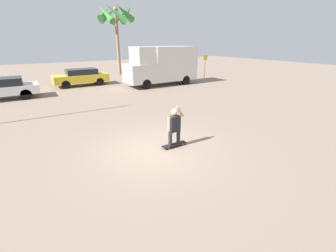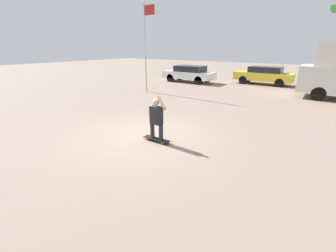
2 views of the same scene
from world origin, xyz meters
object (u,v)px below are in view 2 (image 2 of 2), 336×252
object	(u,v)px
person_skateboarder	(156,117)
parked_car_white	(189,73)
flagpole	(146,42)
skateboard	(157,139)
parked_car_yellow	(264,75)

from	to	relation	value
person_skateboarder	parked_car_white	distance (m)	13.34
person_skateboarder	parked_car_white	world-z (taller)	person_skateboarder
person_skateboarder	flagpole	world-z (taller)	flagpole
parked_car_white	flagpole	world-z (taller)	flagpole
skateboard	flagpole	distance (m)	9.30
person_skateboarder	flagpole	bearing A→B (deg)	132.11
skateboard	parked_car_white	bearing A→B (deg)	115.52
parked_car_yellow	flagpole	size ratio (longest dim) A/B	0.80
parked_car_yellow	parked_car_white	xyz separation A→B (m)	(-5.64, -2.46, -0.01)
skateboard	parked_car_white	size ratio (longest dim) A/B	0.22
parked_car_white	skateboard	bearing A→B (deg)	-64.48
skateboard	person_skateboarder	bearing A→B (deg)	-180.00
skateboard	person_skateboarder	distance (m)	0.77
parked_car_white	flagpole	xyz separation A→B (m)	(-0.12, -5.55, 2.46)
skateboard	flagpole	world-z (taller)	flagpole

